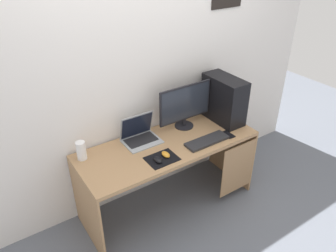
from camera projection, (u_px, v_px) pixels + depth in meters
The scene contains 12 objects.
ground_plane at pixel (168, 203), 3.32m from camera, with size 8.00×8.00×0.00m, color slate.
wall_back at pixel (146, 70), 2.91m from camera, with size 4.00×0.05×2.60m.
desk at pixel (170, 155), 3.02m from camera, with size 1.65×0.64×0.72m.
pc_tower at pixel (224, 99), 3.20m from camera, with size 0.21×0.46×0.45m, color black.
monitor at pixel (185, 105), 3.08m from camera, with size 0.56×0.18×0.43m.
laptop at pixel (140, 136), 2.96m from camera, with size 0.32×0.25×0.25m.
speaker at pixel (81, 151), 2.70m from camera, with size 0.08×0.08×0.16m, color white.
keyboard at pixel (207, 141), 2.96m from camera, with size 0.42×0.14×0.02m, color #232326.
mousepad at pixel (162, 159), 2.74m from camera, with size 0.26×0.20×0.01m, color black.
mouse_left at pixel (166, 154), 2.76m from camera, with size 0.06×0.10×0.03m, color orange.
mouse_right at pixel (158, 160), 2.70m from camera, with size 0.06×0.10×0.03m, color black.
cell_phone at pixel (228, 135), 3.06m from camera, with size 0.07×0.13×0.01m, color black.
Camera 1 is at (-1.36, -2.04, 2.36)m, focal length 35.08 mm.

